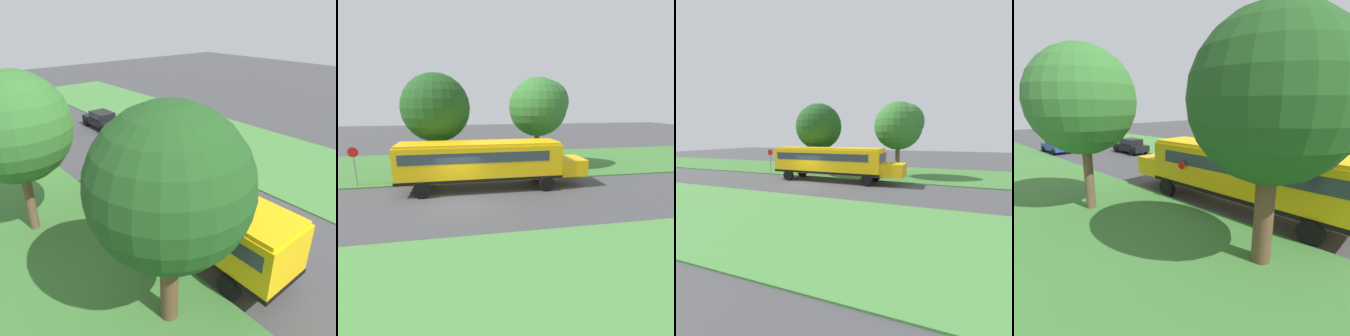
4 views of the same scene
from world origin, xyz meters
The scene contains 7 objects.
ground_plane centered at (0.00, 0.00, 0.00)m, with size 120.00×120.00×0.00m, color #424244.
grass_verge centered at (-10.00, 0.00, 0.04)m, with size 12.00×80.00×0.08m, color #3D7533.
grass_far_side centered at (9.00, 0.00, 0.04)m, with size 10.00×80.00×0.07m, color #47843D.
school_bus centered at (-2.58, 1.70, 1.92)m, with size 2.84×12.42×3.16m.
oak_tree_beside_bus centered at (-6.06, -1.54, 5.16)m, with size 5.02×5.02×7.78m.
oak_tree_roadside_mid centered at (-7.84, 7.10, 5.40)m, with size 4.96×5.11×7.78m.
stop_sign centered at (-4.60, -6.98, 1.74)m, with size 0.08×0.68×2.74m.
Camera 3 is at (19.54, 12.36, 4.21)m, focal length 28.00 mm.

